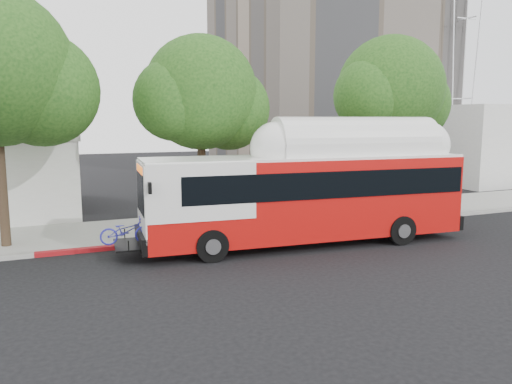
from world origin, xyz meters
TOP-DOWN VIEW (x-y plane):
  - ground at (0.00, 0.00)m, footprint 120.00×120.00m
  - sidewalk at (0.00, 6.50)m, footprint 60.00×5.00m
  - curb_strip at (0.00, 3.90)m, footprint 60.00×0.30m
  - red_curb_segment at (-3.00, 3.90)m, footprint 10.00×0.32m
  - street_tree_left at (-8.53, 5.56)m, footprint 6.67×5.80m
  - street_tree_mid at (-0.59, 6.06)m, footprint 5.75×5.00m
  - street_tree_right at (9.44, 5.86)m, footprint 6.21×5.40m
  - transit_bus at (2.11, 1.77)m, footprint 13.88×3.72m

SIDE VIEW (x-z plane):
  - ground at x=0.00m, z-range 0.00..0.00m
  - sidewalk at x=0.00m, z-range 0.00..0.15m
  - curb_strip at x=0.00m, z-range 0.00..0.15m
  - red_curb_segment at x=-3.00m, z-range 0.00..0.16m
  - transit_bus at x=2.11m, z-range -0.13..3.93m
  - street_tree_mid at x=-0.59m, z-range 1.60..10.22m
  - street_tree_right at x=9.44m, z-range 1.67..10.85m
  - street_tree_left at x=-8.53m, z-range 1.73..11.47m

